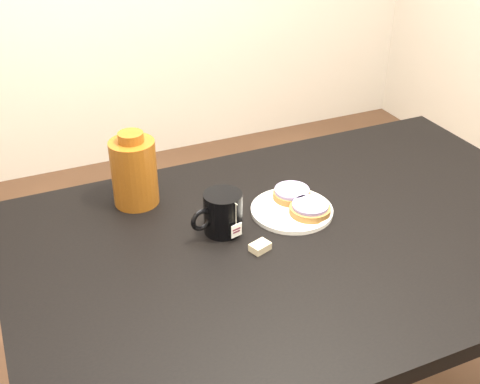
# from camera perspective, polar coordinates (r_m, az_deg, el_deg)

# --- Properties ---
(table) EXTENTS (1.40, 0.90, 0.75)m
(table) POSITION_cam_1_polar(r_m,az_deg,el_deg) (1.50, 6.19, -6.48)
(table) COLOR black
(table) RESTS_ON ground_plane
(plate) EXTENTS (0.21, 0.21, 0.02)m
(plate) POSITION_cam_1_polar(r_m,az_deg,el_deg) (1.52, 4.93, -1.67)
(plate) COLOR white
(plate) RESTS_ON table
(bagel_back) EXTENTS (0.13, 0.13, 0.03)m
(bagel_back) POSITION_cam_1_polar(r_m,az_deg,el_deg) (1.55, 4.94, -0.16)
(bagel_back) COLOR brown
(bagel_back) RESTS_ON plate
(bagel_front) EXTENTS (0.11, 0.11, 0.03)m
(bagel_front) POSITION_cam_1_polar(r_m,az_deg,el_deg) (1.50, 6.66, -1.59)
(bagel_front) COLOR brown
(bagel_front) RESTS_ON plate
(mug) EXTENTS (0.15, 0.11, 0.10)m
(mug) POSITION_cam_1_polar(r_m,az_deg,el_deg) (1.42, -1.70, -1.99)
(mug) COLOR black
(mug) RESTS_ON table
(teabag_pouch) EXTENTS (0.05, 0.04, 0.02)m
(teabag_pouch) POSITION_cam_1_polar(r_m,az_deg,el_deg) (1.38, 1.92, -5.22)
(teabag_pouch) COLOR #C6B793
(teabag_pouch) RESTS_ON table
(bagel_package) EXTENTS (0.12, 0.12, 0.20)m
(bagel_package) POSITION_cam_1_polar(r_m,az_deg,el_deg) (1.54, -10.01, 1.95)
(bagel_package) COLOR #5F2E0C
(bagel_package) RESTS_ON table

